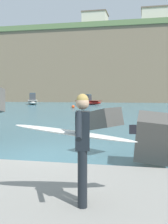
{
  "coord_description": "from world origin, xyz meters",
  "views": [
    {
      "loc": [
        3.03,
        -8.61,
        2.02
      ],
      "look_at": [
        1.03,
        0.5,
        1.4
      ],
      "focal_mm": 44.8,
      "sensor_mm": 36.0,
      "label": 1
    }
  ],
  "objects_px": {
    "surfer_with_board": "(80,139)",
    "station_building_central": "(95,22)",
    "mooring_buoy_inner": "(73,107)",
    "boat_near_left": "(32,101)",
    "station_building_west": "(155,20)",
    "boat_near_centre": "(88,101)"
  },
  "relations": [
    {
      "from": "boat_near_centre",
      "to": "station_building_central",
      "type": "distance_m",
      "value": 30.17
    },
    {
      "from": "station_building_west",
      "to": "surfer_with_board",
      "type": "bearing_deg",
      "value": -92.65
    },
    {
      "from": "surfer_with_board",
      "to": "boat_near_centre",
      "type": "height_order",
      "value": "surfer_with_board"
    },
    {
      "from": "station_building_west",
      "to": "mooring_buoy_inner",
      "type": "bearing_deg",
      "value": -108.37
    },
    {
      "from": "boat_near_left",
      "to": "station_building_west",
      "type": "bearing_deg",
      "value": 47.48
    },
    {
      "from": "station_building_central",
      "to": "boat_near_centre",
      "type": "bearing_deg",
      "value": -83.22
    },
    {
      "from": "mooring_buoy_inner",
      "to": "station_building_central",
      "type": "xyz_separation_m",
      "value": [
        -3.19,
        35.22,
        20.13
      ]
    },
    {
      "from": "boat_near_centre",
      "to": "station_building_west",
      "type": "distance_m",
      "value": 32.59
    },
    {
      "from": "surfer_with_board",
      "to": "boat_near_left",
      "type": "distance_m",
      "value": 47.78
    },
    {
      "from": "mooring_buoy_inner",
      "to": "station_building_central",
      "type": "relative_size",
      "value": 0.07
    },
    {
      "from": "boat_near_centre",
      "to": "surfer_with_board",
      "type": "bearing_deg",
      "value": -78.61
    },
    {
      "from": "surfer_with_board",
      "to": "station_building_central",
      "type": "xyz_separation_m",
      "value": [
        -11.81,
        67.91,
        19.07
      ]
    },
    {
      "from": "boat_near_centre",
      "to": "mooring_buoy_inner",
      "type": "distance_m",
      "value": 12.6
    },
    {
      "from": "boat_near_left",
      "to": "mooring_buoy_inner",
      "type": "relative_size",
      "value": 13.28
    },
    {
      "from": "mooring_buoy_inner",
      "to": "station_building_west",
      "type": "relative_size",
      "value": 0.06
    },
    {
      "from": "surfer_with_board",
      "to": "station_building_west",
      "type": "height_order",
      "value": "station_building_west"
    },
    {
      "from": "boat_near_centre",
      "to": "station_building_west",
      "type": "bearing_deg",
      "value": 61.78
    },
    {
      "from": "surfer_with_board",
      "to": "mooring_buoy_inner",
      "type": "height_order",
      "value": "surfer_with_board"
    },
    {
      "from": "boat_near_left",
      "to": "station_building_west",
      "type": "xyz_separation_m",
      "value": [
        22.37,
        24.39,
        19.63
      ]
    },
    {
      "from": "boat_near_centre",
      "to": "station_building_west",
      "type": "relative_size",
      "value": 0.74
    },
    {
      "from": "surfer_with_board",
      "to": "boat_near_centre",
      "type": "xyz_separation_m",
      "value": [
        -9.12,
        45.27,
        -0.69
      ]
    },
    {
      "from": "mooring_buoy_inner",
      "to": "station_building_central",
      "type": "bearing_deg",
      "value": 95.17
    }
  ]
}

